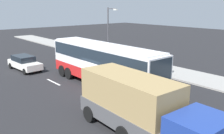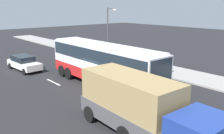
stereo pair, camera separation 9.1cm
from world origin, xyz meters
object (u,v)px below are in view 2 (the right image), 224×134
coach_bus (103,61)px  street_lamp (109,30)px  cargo_truck (141,106)px  car_white_minivan (24,63)px  car_red_compact (78,54)px  pedestrian_at_crossing (132,55)px  pedestrian_near_curb (169,64)px

coach_bus → street_lamp: 10.09m
cargo_truck → car_white_minivan: 17.52m
cargo_truck → car_red_compact: 19.25m
car_red_compact → pedestrian_at_crossing: 6.85m
car_white_minivan → pedestrian_at_crossing: size_ratio=3.20×
car_white_minivan → street_lamp: bearing=72.2°
cargo_truck → coach_bus: bearing=156.9°
street_lamp → car_white_minivan: bearing=-103.9°
car_red_compact → car_white_minivan: size_ratio=0.94×
coach_bus → car_white_minivan: (-9.74, -3.06, -1.43)m
pedestrian_near_curb → car_white_minivan: bearing=-130.9°
coach_bus → street_lamp: (-7.30, 6.77, 1.62)m
coach_bus → cargo_truck: size_ratio=1.46×
coach_bus → cargo_truck: 8.60m
cargo_truck → pedestrian_near_curb: 12.31m
cargo_truck → car_white_minivan: bearing=-179.8°
street_lamp → pedestrian_near_curb: bearing=1.4°
pedestrian_near_curb → pedestrian_at_crossing: size_ratio=1.11×
car_white_minivan → pedestrian_near_curb: (11.39, 10.06, 0.31)m
pedestrian_at_crossing → street_lamp: bearing=78.6°
car_red_compact → pedestrian_near_curb: 11.98m
cargo_truck → street_lamp: 18.46m
pedestrian_near_curb → pedestrian_at_crossing: bearing=179.8°
coach_bus → cargo_truck: bearing=-25.0°
car_white_minivan → pedestrian_at_crossing: 12.17m
cargo_truck → car_red_compact: bearing=159.0°
coach_bus → pedestrian_near_curb: coach_bus is taller
car_white_minivan → pedestrian_near_curb: size_ratio=2.89×
car_white_minivan → street_lamp: (2.44, 9.83, 3.05)m
car_white_minivan → pedestrian_near_curb: 15.20m
coach_bus → car_red_compact: size_ratio=2.67×
cargo_truck → pedestrian_near_curb: cargo_truck is taller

